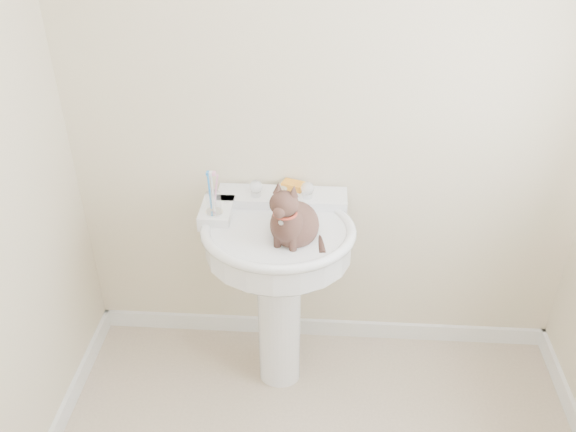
# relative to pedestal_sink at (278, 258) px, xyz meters

# --- Properties ---
(wall_back) EXTENTS (2.20, 0.00, 2.50)m
(wall_back) POSITION_rel_pedestal_sink_xyz_m (0.19, 0.29, 0.57)
(wall_back) COLOR beige
(wall_back) RESTS_ON ground
(baseboard_back) EXTENTS (2.20, 0.02, 0.09)m
(baseboard_back) POSITION_rel_pedestal_sink_xyz_m (0.19, 0.28, -0.64)
(baseboard_back) COLOR white
(baseboard_back) RESTS_ON floor
(pedestal_sink) EXTENTS (0.63, 0.62, 0.87)m
(pedestal_sink) POSITION_rel_pedestal_sink_xyz_m (0.00, 0.00, 0.00)
(pedestal_sink) COLOR white
(pedestal_sink) RESTS_ON floor
(faucet) EXTENTS (0.28, 0.12, 0.14)m
(faucet) POSITION_rel_pedestal_sink_xyz_m (0.00, 0.16, 0.23)
(faucet) COLOR silver
(faucet) RESTS_ON pedestal_sink
(soap_bar) EXTENTS (0.10, 0.08, 0.03)m
(soap_bar) POSITION_rel_pedestal_sink_xyz_m (0.05, 0.25, 0.20)
(soap_bar) COLOR orange
(soap_bar) RESTS_ON pedestal_sink
(toothbrush_cup) EXTENTS (0.07, 0.07, 0.19)m
(toothbrush_cup) POSITION_rel_pedestal_sink_xyz_m (-0.26, 0.03, 0.24)
(toothbrush_cup) COLOR silver
(toothbrush_cup) RESTS_ON pedestal_sink
(cat) EXTENTS (0.21, 0.26, 0.38)m
(cat) POSITION_rel_pedestal_sink_xyz_m (0.06, -0.07, 0.22)
(cat) COLOR #482C23
(cat) RESTS_ON pedestal_sink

